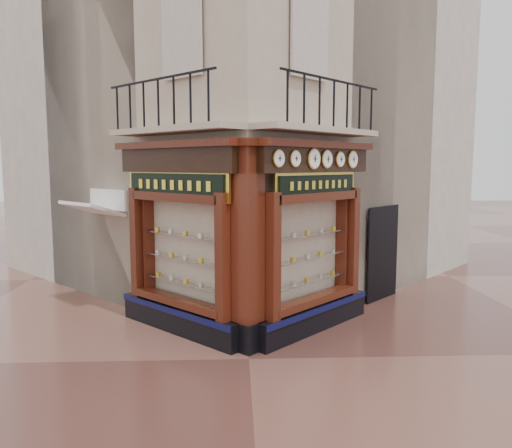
{
  "coord_description": "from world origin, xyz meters",
  "views": [
    {
      "loc": [
        -0.23,
        -8.69,
        3.5
      ],
      "look_at": [
        0.21,
        2.0,
        2.23
      ],
      "focal_mm": 35.0,
      "sensor_mm": 36.0,
      "label": 1
    }
  ],
  "objects": [
    {
      "name": "corner_pilaster",
      "position": [
        0.0,
        0.5,
        1.95
      ],
      "size": [
        0.85,
        0.85,
        3.98
      ],
      "rotation": [
        0.0,
        0.0,
        0.79
      ],
      "color": "black",
      "rests_on": "ground"
    },
    {
      "name": "neighbour_right",
      "position": [
        2.47,
        8.63,
        5.5
      ],
      "size": [
        11.31,
        11.31,
        11.0
      ],
      "primitive_type": "cube",
      "rotation": [
        0.0,
        0.0,
        0.79
      ],
      "color": "beige",
      "rests_on": "ground"
    },
    {
      "name": "clock_b",
      "position": [
        0.91,
        0.8,
        3.62
      ],
      "size": [
        0.26,
        0.26,
        0.32
      ],
      "rotation": [
        0.0,
        0.0,
        0.79
      ],
      "color": "gold",
      "rests_on": "ground"
    },
    {
      "name": "ground",
      "position": [
        0.0,
        0.0,
        0.0
      ],
      "size": [
        80.0,
        80.0,
        0.0
      ],
      "primitive_type": "plane",
      "color": "#532E26",
      "rests_on": "ground"
    },
    {
      "name": "shopfront_right",
      "position": [
        1.41,
        1.57,
        1.98
      ],
      "size": [
        2.86,
        2.86,
        3.98
      ],
      "rotation": [
        0.0,
        0.0,
        0.79
      ],
      "color": "black",
      "rests_on": "ground"
    },
    {
      "name": "neighbour_left",
      "position": [
        -2.47,
        8.63,
        5.5
      ],
      "size": [
        11.31,
        11.31,
        11.0
      ],
      "primitive_type": "cube",
      "rotation": [
        0.0,
        0.0,
        0.79
      ],
      "color": "beige",
      "rests_on": "ground"
    },
    {
      "name": "shopfront_left",
      "position": [
        -1.41,
        1.57,
        1.98
      ],
      "size": [
        2.86,
        2.86,
        3.98
      ],
      "rotation": [
        0.0,
        0.0,
        2.36
      ],
      "color": "black",
      "rests_on": "ground"
    },
    {
      "name": "signboard_right",
      "position": [
        1.46,
        1.51,
        3.1
      ],
      "size": [
        1.96,
        1.96,
        0.52
      ],
      "rotation": [
        0.0,
        0.0,
        0.79
      ],
      "color": "gold",
      "rests_on": "ground"
    },
    {
      "name": "balcony",
      "position": [
        0.0,
        1.49,
        4.22
      ],
      "size": [
        5.94,
        2.97,
        1.03
      ],
      "color": "#C5B199",
      "rests_on": "ground"
    },
    {
      "name": "clock_e",
      "position": [
        1.99,
        1.89,
        3.62
      ],
      "size": [
        0.27,
        0.27,
        0.33
      ],
      "rotation": [
        0.0,
        0.0,
        0.79
      ],
      "color": "gold",
      "rests_on": "ground"
    },
    {
      "name": "clock_a",
      "position": [
        0.56,
        0.46,
        3.62
      ],
      "size": [
        0.26,
        0.26,
        0.32
      ],
      "rotation": [
        0.0,
        0.0,
        0.79
      ],
      "color": "gold",
      "rests_on": "ground"
    },
    {
      "name": "clock_d",
      "position": [
        1.65,
        1.55,
        3.62
      ],
      "size": [
        0.3,
        0.3,
        0.37
      ],
      "rotation": [
        0.0,
        0.0,
        0.79
      ],
      "color": "gold",
      "rests_on": "ground"
    },
    {
      "name": "clock_f",
      "position": [
        2.35,
        2.24,
        3.62
      ],
      "size": [
        0.31,
        0.31,
        0.38
      ],
      "rotation": [
        0.0,
        0.0,
        0.79
      ],
      "color": "gold",
      "rests_on": "ground"
    },
    {
      "name": "clock_c",
      "position": [
        1.33,
        1.23,
        3.62
      ],
      "size": [
        0.33,
        0.33,
        0.41
      ],
      "rotation": [
        0.0,
        0.0,
        0.79
      ],
      "color": "gold",
      "rests_on": "ground"
    },
    {
      "name": "main_building",
      "position": [
        0.0,
        6.16,
        6.0
      ],
      "size": [
        11.31,
        11.31,
        12.0
      ],
      "primitive_type": "cube",
      "rotation": [
        0.0,
        0.0,
        0.79
      ],
      "color": "#C5B199",
      "rests_on": "ground"
    },
    {
      "name": "signboard_left",
      "position": [
        -1.46,
        1.51,
        3.1
      ],
      "size": [
        2.29,
        2.29,
        0.61
      ],
      "rotation": [
        0.0,
        0.0,
        2.36
      ],
      "color": "gold",
      "rests_on": "ground"
    },
    {
      "name": "awning",
      "position": [
        -3.71,
        3.51,
        0.0
      ],
      "size": [
        1.78,
        1.78,
        0.37
      ],
      "primitive_type": null,
      "rotation": [
        0.32,
        0.0,
        2.36
      ],
      "color": "white",
      "rests_on": "ground"
    }
  ]
}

